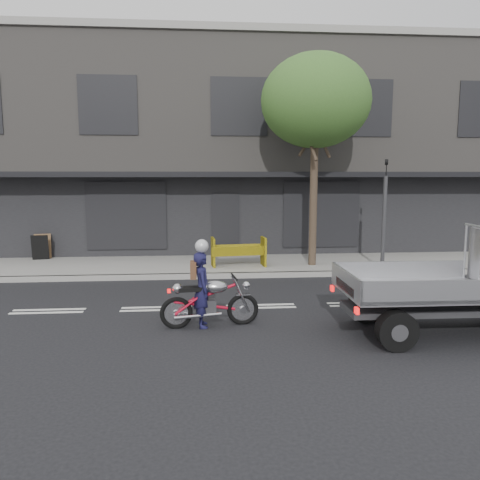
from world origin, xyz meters
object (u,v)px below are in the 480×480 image
motorcycle (210,301)px  construction_barrier (239,252)px  street_tree (316,102)px  rider (202,290)px  traffic_light_pole (384,220)px  sandwich_board (40,247)px

motorcycle → construction_barrier: construction_barrier is taller
street_tree → construction_barrier: 5.24m
street_tree → construction_barrier: street_tree is taller
rider → traffic_light_pole: bearing=-56.5°
traffic_light_pole → construction_barrier: bearing=172.9°
construction_barrier → rider: bearing=-102.4°
street_tree → traffic_light_pole: bearing=-23.0°
street_tree → motorcycle: bearing=-121.6°
traffic_light_pole → construction_barrier: 4.55m
motorcycle → traffic_light_pole: bearing=34.3°
traffic_light_pole → motorcycle: 7.23m
rider → sandwich_board: bearing=31.1°
traffic_light_pole → sandwich_board: 11.38m
street_tree → rider: (-3.55, -5.52, -4.52)m
street_tree → motorcycle: size_ratio=3.38×
traffic_light_pole → motorcycle: size_ratio=1.75×
traffic_light_pole → rider: bearing=-139.9°
traffic_light_pole → construction_barrier: (-4.40, 0.55, -1.02)m
construction_barrier → street_tree: bearing=7.1°
street_tree → rider: bearing=-122.7°
traffic_light_pole → rider: traffic_light_pole is taller
motorcycle → sandwich_board: size_ratio=2.32×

